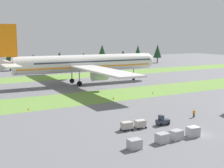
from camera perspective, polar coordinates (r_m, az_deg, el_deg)
The scene contains 17 objects.
ground_plane at distance 57.16m, azimuth 15.16°, elevation -8.95°, with size 400.00×400.00×0.00m, color slate.
grass_strip_near at distance 89.09m, azimuth -3.39°, elevation -2.35°, with size 320.00×17.70×0.01m, color olive.
grass_strip_far at distance 132.68m, azimuth -12.59°, elevation 1.10°, with size 320.00×17.70×0.01m, color olive.
airliner at distance 112.30m, azimuth -5.71°, elevation 3.79°, with size 61.84×75.90×21.03m.
baggage_tug at distance 61.54m, azimuth 9.24°, elevation -6.70°, with size 2.69×1.49×1.97m.
cargo_dolly_lead at distance 58.86m, azimuth 5.20°, elevation -7.23°, with size 2.30×1.66×1.55m.
cargo_dolly_second at distance 57.47m, azimuth 2.70°, elevation -7.59°, with size 2.30×1.66×1.55m.
ground_crew_marshaller at distance 68.67m, azimuth 14.80°, elevation -5.15°, with size 0.47×0.37×1.74m.
uld_container_0 at distance 48.49m, azimuth 4.15°, elevation -10.92°, with size 2.00×1.60×1.53m, color #A3A3A8.
uld_container_1 at distance 53.69m, azimuth 11.72°, elevation -9.10°, with size 2.00×1.60×1.56m, color #A3A3A8.
uld_container_2 at distance 51.65m, azimuth 9.23°, elevation -9.75°, with size 2.00×1.60×1.56m, color #A3A3A8.
uld_container_3 at distance 55.81m, azimuth 14.63°, elevation -8.45°, with size 2.00×1.60×1.69m, color #A3A3A8.
taxiway_marker_0 at distance 86.66m, azimuth -2.17°, elevation -2.49°, with size 0.44×0.44×0.47m, color orange.
taxiway_marker_1 at distance 75.71m, azimuth -15.08°, elevation -4.43°, with size 0.44×0.44×0.47m, color orange.
taxiway_marker_2 at distance 94.47m, azimuth 7.48°, elevation -1.62°, with size 0.44×0.44×0.50m, color orange.
taxiway_marker_3 at distance 85.36m, azimuth 0.27°, elevation -2.61°, with size 0.44×0.44×0.62m, color orange.
distant_tree_line at distance 167.77m, azimuth -13.95°, elevation 4.96°, with size 183.37×10.74×12.52m.
Camera 1 is at (-39.02, -38.15, 17.00)m, focal length 49.82 mm.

